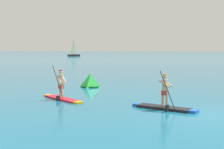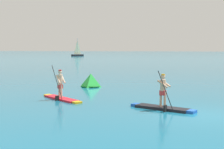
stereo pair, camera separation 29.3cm
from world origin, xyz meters
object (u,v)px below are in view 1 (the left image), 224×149
at_px(paddleboarder_near_left, 62,93).
at_px(paddleboarder_mid_center, 165,103).
at_px(race_marker_buoy, 90,81).
at_px(sailboat_left_horizon, 74,53).

distance_m(paddleboarder_near_left, paddleboarder_mid_center, 5.91).
xyz_separation_m(paddleboarder_mid_center, race_marker_buoy, (-5.72, 7.44, 0.12)).
distance_m(paddleboarder_near_left, sailboat_left_horizon, 88.36).
distance_m(race_marker_buoy, sailboat_left_horizon, 82.87).
distance_m(paddleboarder_mid_center, sailboat_left_horizon, 91.85).
bearing_deg(paddleboarder_near_left, sailboat_left_horizon, 146.63).
xyz_separation_m(paddleboarder_near_left, race_marker_buoy, (-0.04, 5.80, 0.08)).
height_order(paddleboarder_near_left, sailboat_left_horizon, sailboat_left_horizon).
distance_m(paddleboarder_near_left, race_marker_buoy, 5.80).
bearing_deg(race_marker_buoy, paddleboarder_near_left, -89.61).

